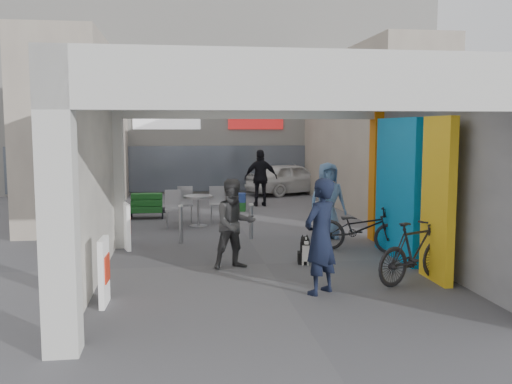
{
  "coord_description": "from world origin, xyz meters",
  "views": [
    {
      "loc": [
        -1.68,
        -10.61,
        2.6
      ],
      "look_at": [
        -0.04,
        1.0,
        1.28
      ],
      "focal_mm": 40.0,
      "sensor_mm": 36.0,
      "label": 1
    }
  ],
  "objects": [
    {
      "name": "ground",
      "position": [
        0.0,
        0.0,
        0.0
      ],
      "size": [
        90.0,
        90.0,
        0.0
      ],
      "primitive_type": "plane",
      "color": "#515055",
      "rests_on": "ground"
    },
    {
      "name": "arcade_canopy",
      "position": [
        0.54,
        -0.82,
        2.3
      ],
      "size": [
        6.4,
        6.45,
        6.4
      ],
      "color": "silver",
      "rests_on": "ground"
    },
    {
      "name": "far_building",
      "position": [
        -0.0,
        13.99,
        3.99
      ],
      "size": [
        18.0,
        4.08,
        8.0
      ],
      "color": "silver",
      "rests_on": "ground"
    },
    {
      "name": "plaza_bldg_left",
      "position": [
        -4.5,
        7.5,
        2.5
      ],
      "size": [
        2.0,
        9.0,
        5.0
      ],
      "primitive_type": "cube",
      "color": "#B3A694",
      "rests_on": "ground"
    },
    {
      "name": "plaza_bldg_right",
      "position": [
        4.5,
        7.5,
        2.5
      ],
      "size": [
        2.0,
        9.0,
        5.0
      ],
      "primitive_type": "cube",
      "color": "#B3A694",
      "rests_on": "ground"
    },
    {
      "name": "bollard_left",
      "position": [
        -1.59,
        2.24,
        0.42
      ],
      "size": [
        0.09,
        0.09,
        0.85
      ],
      "primitive_type": "cylinder",
      "color": "#92949A",
      "rests_on": "ground"
    },
    {
      "name": "bollard_center",
      "position": [
        0.06,
        2.53,
        0.41
      ],
      "size": [
        0.09,
        0.09,
        0.81
      ],
      "primitive_type": "cylinder",
      "color": "#92949A",
      "rests_on": "ground"
    },
    {
      "name": "bollard_right",
      "position": [
        1.67,
        2.58,
        0.41
      ],
      "size": [
        0.09,
        0.09,
        0.82
      ],
      "primitive_type": "cylinder",
      "color": "#92949A",
      "rests_on": "ground"
    },
    {
      "name": "advert_board_near",
      "position": [
        -2.75,
        -2.2,
        0.51
      ],
      "size": [
        0.12,
        0.55,
        1.0
      ],
      "rotation": [
        0.0,
        0.0,
        -0.04
      ],
      "color": "silver",
      "rests_on": "ground"
    },
    {
      "name": "advert_board_far",
      "position": [
        -2.75,
        1.73,
        0.51
      ],
      "size": [
        0.22,
        0.55,
        1.0
      ],
      "rotation": [
        0.0,
        0.0,
        0.26
      ],
      "color": "silver",
      "rests_on": "ground"
    },
    {
      "name": "cafe_set",
      "position": [
        -1.23,
        4.73,
        0.35
      ],
      "size": [
        1.63,
        1.31,
        0.98
      ],
      "rotation": [
        0.0,
        0.0,
        -0.28
      ],
      "color": "#9D9DA1",
      "rests_on": "ground"
    },
    {
      "name": "produce_stand",
      "position": [
        -2.53,
        6.01,
        0.28
      ],
      "size": [
        1.07,
        0.58,
        0.71
      ],
      "rotation": [
        0.0,
        0.0,
        -0.31
      ],
      "color": "black",
      "rests_on": "ground"
    },
    {
      "name": "crate_stack",
      "position": [
        0.26,
        7.08,
        0.28
      ],
      "size": [
        0.51,
        0.43,
        0.56
      ],
      "rotation": [
        0.0,
        0.0,
        -0.2
      ],
      "color": "#17511B",
      "rests_on": "ground"
    },
    {
      "name": "border_collie",
      "position": [
        0.74,
        -0.13,
        0.23
      ],
      "size": [
        0.22,
        0.42,
        0.58
      ],
      "rotation": [
        0.0,
        0.0,
        -0.16
      ],
      "color": "black",
      "rests_on": "ground"
    },
    {
      "name": "man_with_dog",
      "position": [
        0.55,
        -2.07,
        0.92
      ],
      "size": [
        0.8,
        0.76,
        1.83
      ],
      "primitive_type": "imported",
      "rotation": [
        0.0,
        0.0,
        3.81
      ],
      "color": "black",
      "rests_on": "ground"
    },
    {
      "name": "man_back_turned",
      "position": [
        -0.62,
        -0.25,
        0.83
      ],
      "size": [
        0.94,
        0.81,
        1.67
      ],
      "primitive_type": "imported",
      "rotation": [
        0.0,
        0.0,
        0.25
      ],
      "color": "#3E3F41",
      "rests_on": "ground"
    },
    {
      "name": "man_elderly",
      "position": [
        1.86,
        2.34,
        0.9
      ],
      "size": [
        0.92,
        0.63,
        1.8
      ],
      "primitive_type": "imported",
      "rotation": [
        0.0,
        0.0,
        0.07
      ],
      "color": "#5B81B1",
      "rests_on": "ground"
    },
    {
      "name": "man_crates",
      "position": [
        1.13,
        8.11,
        0.94
      ],
      "size": [
        1.11,
        0.48,
        1.89
      ],
      "primitive_type": "imported",
      "rotation": [
        0.0,
        0.0,
        3.12
      ],
      "color": "black",
      "rests_on": "ground"
    },
    {
      "name": "bicycle_front",
      "position": [
        2.13,
        0.78,
        0.5
      ],
      "size": [
        2.0,
        1.52,
        1.01
      ],
      "primitive_type": "imported",
      "rotation": [
        0.0,
        0.0,
        1.06
      ],
      "color": "black",
      "rests_on": "ground"
    },
    {
      "name": "bicycle_rear",
      "position": [
        2.3,
        -1.66,
        0.53
      ],
      "size": [
        1.79,
        1.22,
        1.05
      ],
      "primitive_type": "imported",
      "rotation": [
        0.0,
        0.0,
        2.03
      ],
      "color": "black",
      "rests_on": "ground"
    },
    {
      "name": "white_van",
      "position": [
        2.84,
        11.36,
        0.62
      ],
      "size": [
        3.94,
        2.76,
        1.25
      ],
      "primitive_type": "imported",
      "rotation": [
        0.0,
        0.0,
        1.96
      ],
      "color": "silver",
      "rests_on": "ground"
    }
  ]
}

